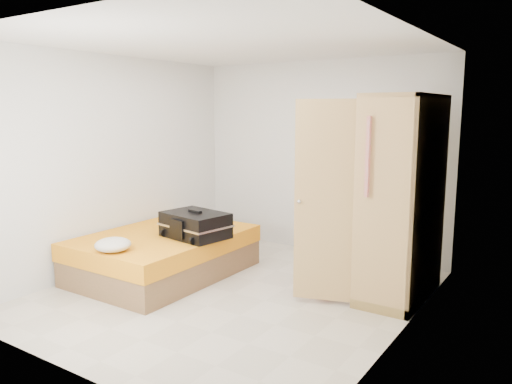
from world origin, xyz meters
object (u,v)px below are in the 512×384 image
Objects in this scene: wardrobe at (396,203)px; suitcase at (195,225)px; bed at (164,254)px; person at (329,224)px; round_cushion at (113,245)px.

wardrobe reaches higher than suitcase.
suitcase is (0.41, 0.09, 0.39)m from bed.
person is 1.55m from suitcase.
wardrobe is at bearing 17.75° from bed.
bed is at bearing -158.36° from suitcase.
bed is 2.03m from person.
person is 2.26m from round_cushion.
suitcase is (-1.49, -0.41, -0.13)m from person.
round_cushion is (-0.33, -0.92, -0.07)m from suitcase.
round_cushion is at bearing -100.02° from suitcase.
round_cushion is at bearing 104.54° from person.
bed is at bearing 95.93° from round_cushion.
person reaches higher than suitcase.
person is at bearing 36.29° from round_cushion.
bed is at bearing -162.25° from wardrobe.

